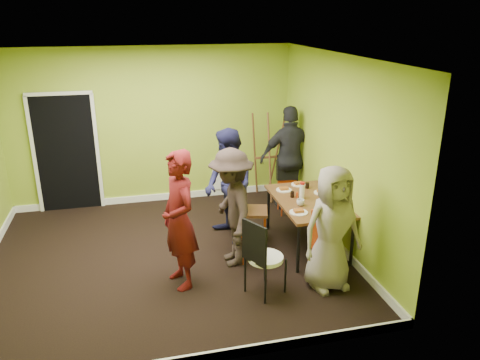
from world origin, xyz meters
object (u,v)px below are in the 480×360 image
(blue_bottle, at_px, (328,201))
(person_standing, at_px, (179,220))
(chair_left_near, at_px, (244,227))
(person_back_end, at_px, (290,158))
(easel, at_px, (267,156))
(person_left_near, at_px, (232,208))
(thermos, at_px, (302,191))
(chair_back_end, at_px, (287,175))
(chair_front_end, at_px, (325,239))
(dining_table, at_px, (308,203))
(person_left_far, at_px, (229,186))
(chair_bentwood, at_px, (262,254))
(chair_left_far, at_px, (247,205))
(orange_bottle, at_px, (297,195))
(person_front_end, at_px, (332,229))

(blue_bottle, height_order, person_standing, person_standing)
(chair_left_near, distance_m, person_back_end, 2.11)
(easel, height_order, person_left_near, person_left_near)
(thermos, distance_m, person_standing, 1.98)
(chair_left_near, bearing_deg, thermos, 93.67)
(blue_bottle, height_order, person_back_end, person_back_end)
(chair_back_end, height_order, chair_front_end, chair_front_end)
(dining_table, relative_size, person_back_end, 0.82)
(dining_table, relative_size, person_left_far, 0.86)
(dining_table, bearing_deg, chair_bentwood, -133.40)
(chair_back_end, distance_m, person_back_end, 0.31)
(chair_front_end, xyz_separation_m, person_left_near, (-1.08, 0.69, 0.25))
(chair_bentwood, xyz_separation_m, easel, (1.00, 3.13, 0.26))
(thermos, relative_size, person_back_end, 0.12)
(thermos, bearing_deg, chair_back_end, 79.65)
(chair_left_far, xyz_separation_m, easel, (0.81, 1.67, 0.22))
(orange_bottle, bearing_deg, chair_left_near, -162.25)
(easel, relative_size, orange_bottle, 20.64)
(dining_table, bearing_deg, chair_left_near, -171.62)
(chair_left_far, bearing_deg, person_front_end, 40.81)
(chair_back_end, distance_m, blue_bottle, 1.75)
(chair_bentwood, xyz_separation_m, blue_bottle, (1.16, 0.74, 0.29))
(easel, height_order, blue_bottle, easel)
(chair_left_far, xyz_separation_m, person_standing, (-1.12, -0.98, 0.30))
(blue_bottle, bearing_deg, orange_bottle, 120.72)
(chair_left_far, bearing_deg, person_standing, -33.48)
(person_left_far, bearing_deg, chair_left_far, 46.88)
(blue_bottle, height_order, person_front_end, person_front_end)
(thermos, bearing_deg, chair_left_near, -166.88)
(chair_left_far, xyz_separation_m, person_front_end, (0.70, -1.48, 0.22))
(chair_back_end, relative_size, easel, 0.54)
(chair_left_near, relative_size, blue_bottle, 4.26)
(chair_left_near, height_order, person_standing, person_standing)
(easel, bearing_deg, chair_front_end, -91.92)
(chair_bentwood, bearing_deg, orange_bottle, 114.74)
(person_back_end, bearing_deg, thermos, 79.97)
(person_back_end, bearing_deg, person_left_far, 39.54)
(chair_left_far, distance_m, person_left_near, 0.73)
(chair_left_near, distance_m, orange_bottle, 0.97)
(chair_back_end, relative_size, person_standing, 0.50)
(dining_table, distance_m, person_back_end, 1.53)
(person_standing, bearing_deg, chair_back_end, 116.81)
(chair_left_far, bearing_deg, blue_bottle, 69.06)
(chair_left_near, bearing_deg, person_front_end, 33.59)
(chair_back_end, bearing_deg, chair_left_far, 51.85)
(chair_bentwood, bearing_deg, person_standing, -146.25)
(dining_table, height_order, orange_bottle, orange_bottle)
(chair_front_end, distance_m, person_standing, 1.88)
(chair_left_far, height_order, easel, easel)
(person_front_end, bearing_deg, easel, 79.19)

